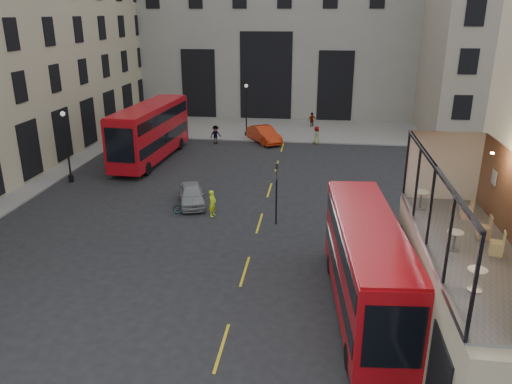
# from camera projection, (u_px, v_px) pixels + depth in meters

# --- Properties ---
(ground) EXTENTS (140.00, 140.00, 0.00)m
(ground) POSITION_uv_depth(u_px,v_px,m) (274.00, 352.00, 18.75)
(ground) COLOR black
(ground) RESTS_ON ground
(host_frontage) EXTENTS (3.00, 11.00, 4.50)m
(host_frontage) POSITION_uv_depth(u_px,v_px,m) (462.00, 313.00, 17.21)
(host_frontage) COLOR tan
(host_frontage) RESTS_ON ground
(cafe_floor) EXTENTS (3.00, 10.00, 0.10)m
(cafe_floor) POSITION_uv_depth(u_px,v_px,m) (472.00, 253.00, 16.43)
(cafe_floor) COLOR slate
(cafe_floor) RESTS_ON host_frontage
(gateway) EXTENTS (35.00, 10.60, 18.00)m
(gateway) POSITION_uv_depth(u_px,v_px,m) (271.00, 35.00, 60.92)
(gateway) COLOR gray
(gateway) RESTS_ON ground
(building_right) EXTENTS (16.60, 18.60, 20.00)m
(building_right) POSITION_uv_depth(u_px,v_px,m) (510.00, 29.00, 50.13)
(building_right) COLOR gray
(building_right) RESTS_ON ground
(pavement_far) EXTENTS (40.00, 12.00, 0.12)m
(pavement_far) POSITION_uv_depth(u_px,v_px,m) (252.00, 128.00, 54.89)
(pavement_far) COLOR slate
(pavement_far) RESTS_ON ground
(traffic_light_near) EXTENTS (0.16, 0.20, 3.80)m
(traffic_light_near) POSITION_uv_depth(u_px,v_px,m) (276.00, 186.00, 29.23)
(traffic_light_near) COLOR black
(traffic_light_near) RESTS_ON ground
(traffic_light_far) EXTENTS (0.16, 0.20, 3.80)m
(traffic_light_far) POSITION_uv_depth(u_px,v_px,m) (140.00, 123.00, 45.82)
(traffic_light_far) COLOR black
(traffic_light_far) RESTS_ON ground
(street_lamp_a) EXTENTS (0.36, 0.36, 5.33)m
(street_lamp_a) POSITION_uv_depth(u_px,v_px,m) (68.00, 151.00, 36.74)
(street_lamp_a) COLOR black
(street_lamp_a) RESTS_ON ground
(street_lamp_b) EXTENTS (0.36, 0.36, 5.33)m
(street_lamp_b) POSITION_uv_depth(u_px,v_px,m) (246.00, 113.00, 50.36)
(street_lamp_b) COLOR black
(street_lamp_b) RESTS_ON ground
(bus_near) EXTENTS (3.19, 10.53, 4.14)m
(bus_near) POSITION_uv_depth(u_px,v_px,m) (366.00, 263.00, 20.52)
(bus_near) COLOR #AA0B12
(bus_near) RESTS_ON ground
(bus_far) EXTENTS (3.38, 12.01, 4.74)m
(bus_far) POSITION_uv_depth(u_px,v_px,m) (150.00, 130.00, 42.18)
(bus_far) COLOR #A20B12
(bus_far) RESTS_ON ground
(car_a) EXTENTS (2.74, 4.28, 1.36)m
(car_a) POSITION_uv_depth(u_px,v_px,m) (192.00, 195.00, 32.88)
(car_a) COLOR gray
(car_a) RESTS_ON ground
(car_b) EXTENTS (4.02, 5.01, 1.60)m
(car_b) POSITION_uv_depth(u_px,v_px,m) (264.00, 134.00, 48.58)
(car_b) COLOR #B2270A
(car_b) RESTS_ON ground
(car_c) EXTENTS (2.32, 5.62, 1.63)m
(car_c) POSITION_uv_depth(u_px,v_px,m) (144.00, 145.00, 44.59)
(car_c) COLOR black
(car_c) RESTS_ON ground
(bicycle) EXTENTS (1.70, 1.02, 0.84)m
(bicycle) POSITION_uv_depth(u_px,v_px,m) (186.00, 207.00, 31.56)
(bicycle) COLOR gray
(bicycle) RESTS_ON ground
(cyclist) EXTENTS (0.55, 0.70, 1.69)m
(cyclist) POSITION_uv_depth(u_px,v_px,m) (212.00, 203.00, 30.98)
(cyclist) COLOR #DBFD1A
(cyclist) RESTS_ON ground
(pedestrian_a) EXTENTS (0.91, 0.72, 1.83)m
(pedestrian_a) POSITION_uv_depth(u_px,v_px,m) (121.00, 128.00, 50.99)
(pedestrian_a) COLOR gray
(pedestrian_a) RESTS_ON ground
(pedestrian_b) EXTENTS (1.32, 1.24, 1.79)m
(pedestrian_b) POSITION_uv_depth(u_px,v_px,m) (216.00, 135.00, 48.07)
(pedestrian_b) COLOR gray
(pedestrian_b) RESTS_ON ground
(pedestrian_c) EXTENTS (1.04, 0.87, 1.66)m
(pedestrian_c) POSITION_uv_depth(u_px,v_px,m) (312.00, 120.00, 54.93)
(pedestrian_c) COLOR gray
(pedestrian_c) RESTS_ON ground
(pedestrian_d) EXTENTS (0.69, 0.92, 1.71)m
(pedestrian_d) POSITION_uv_depth(u_px,v_px,m) (317.00, 135.00, 48.05)
(pedestrian_d) COLOR gray
(pedestrian_d) RESTS_ON ground
(pedestrian_e) EXTENTS (0.67, 0.82, 1.93)m
(pedestrian_e) POSITION_uv_depth(u_px,v_px,m) (110.00, 161.00, 39.24)
(pedestrian_e) COLOR gray
(pedestrian_e) RESTS_ON ground
(cafe_table_near) EXTENTS (0.54, 0.54, 0.68)m
(cafe_table_near) POSITION_uv_depth(u_px,v_px,m) (477.00, 277.00, 13.99)
(cafe_table_near) COLOR silver
(cafe_table_near) RESTS_ON cafe_floor
(cafe_table_mid) EXTENTS (0.53, 0.53, 0.66)m
(cafe_table_mid) POSITION_uv_depth(u_px,v_px,m) (455.00, 238.00, 16.41)
(cafe_table_mid) COLOR white
(cafe_table_mid) RESTS_ON cafe_floor
(cafe_table_far) EXTENTS (0.58, 0.58, 0.73)m
(cafe_table_far) POSITION_uv_depth(u_px,v_px,m) (421.00, 197.00, 19.89)
(cafe_table_far) COLOR white
(cafe_table_far) RESTS_ON cafe_floor
(cafe_chair_b) EXTENTS (0.49, 0.49, 0.82)m
(cafe_chair_b) POSITION_uv_depth(u_px,v_px,m) (497.00, 247.00, 16.17)
(cafe_chair_b) COLOR #D5C07B
(cafe_chair_b) RESTS_ON cafe_floor
(cafe_chair_c) EXTENTS (0.45, 0.45, 0.84)m
(cafe_chair_c) POSITION_uv_depth(u_px,v_px,m) (484.00, 231.00, 17.32)
(cafe_chair_c) COLOR tan
(cafe_chair_c) RESTS_ON cafe_floor
(cafe_chair_d) EXTENTS (0.40, 0.40, 0.79)m
(cafe_chair_d) POSITION_uv_depth(u_px,v_px,m) (467.00, 212.00, 19.08)
(cafe_chair_d) COLOR tan
(cafe_chair_d) RESTS_ON cafe_floor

